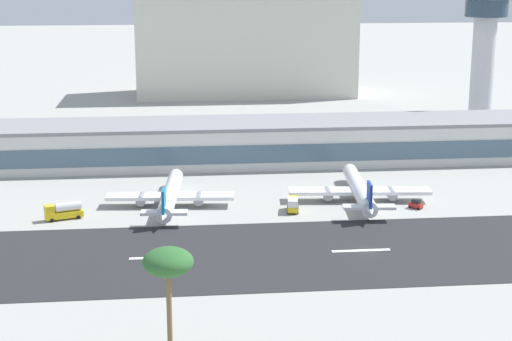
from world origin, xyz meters
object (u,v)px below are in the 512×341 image
object	(u,v)px
distant_hotel_block	(245,46)
airliner_blue_tail_gate_0	(170,196)
terminal_building	(250,142)
service_box_truck_0	(293,204)
control_tower	(484,52)
airliner_navy_tail_gate_1	(360,191)
service_baggage_tug_2	(416,204)
service_fuel_truck_1	(64,211)
palm_tree_0	(168,264)

from	to	relation	value
distant_hotel_block	airliner_blue_tail_gate_0	size ratio (longest dim) A/B	2.33
airliner_blue_tail_gate_0	terminal_building	bearing A→B (deg)	-23.06
service_box_truck_0	control_tower	bearing A→B (deg)	-35.01
airliner_navy_tail_gate_1	service_baggage_tug_2	distance (m)	14.07
airliner_blue_tail_gate_0	control_tower	bearing A→B (deg)	-50.43
service_baggage_tug_2	distant_hotel_block	bearing A→B (deg)	145.12
control_tower	service_baggage_tug_2	xyz separation A→B (m)	(-45.25, -78.94, -27.83)
airliner_blue_tail_gate_0	service_baggage_tug_2	distance (m)	58.86
airliner_navy_tail_gate_1	terminal_building	bearing A→B (deg)	31.86
service_box_truck_0	service_fuel_truck_1	xyz separation A→B (m)	(-52.94, -0.78, 0.24)
control_tower	airliner_navy_tail_gate_1	xyz separation A→B (m)	(-57.37, -72.01, -26.05)
airliner_blue_tail_gate_0	airliner_navy_tail_gate_1	xyz separation A→B (m)	(46.27, -0.29, 0.08)
terminal_building	service_box_truck_0	world-z (taller)	terminal_building
control_tower	distant_hotel_block	bearing A→B (deg)	122.78
airliner_navy_tail_gate_1	distant_hotel_block	bearing A→B (deg)	9.11
airliner_navy_tail_gate_1	service_baggage_tug_2	size ratio (longest dim) A/B	12.33
service_box_truck_0	service_fuel_truck_1	world-z (taller)	service_fuel_truck_1
service_baggage_tug_2	terminal_building	bearing A→B (deg)	171.44
service_box_truck_0	service_baggage_tug_2	bearing A→B (deg)	-82.39
terminal_building	airliner_navy_tail_gate_1	xyz separation A→B (m)	(22.51, -45.09, -3.32)
distant_hotel_block	palm_tree_0	world-z (taller)	distant_hotel_block
distant_hotel_block	palm_tree_0	distance (m)	261.68
distant_hotel_block	airliner_blue_tail_gate_0	distance (m)	183.51
airliner_blue_tail_gate_0	service_box_truck_0	size ratio (longest dim) A/B	6.55
service_box_truck_0	airliner_blue_tail_gate_0	bearing A→B (deg)	85.61
control_tower	distant_hotel_block	xyz separation A→B (m)	(-69.23, 107.52, -7.06)
palm_tree_0	service_baggage_tug_2	bearing A→B (deg)	51.21
airliner_blue_tail_gate_0	service_box_truck_0	xyz separation A→B (m)	(28.77, -6.67, -0.96)
airliner_navy_tail_gate_1	airliner_blue_tail_gate_0	bearing A→B (deg)	94.97
service_fuel_truck_1	service_baggage_tug_2	xyz separation A→B (m)	(82.56, 0.23, -0.98)
control_tower	airliner_blue_tail_gate_0	distance (m)	128.71
terminal_building	service_baggage_tug_2	world-z (taller)	terminal_building
terminal_building	distant_hotel_block	size ratio (longest dim) A/B	2.15
airliner_navy_tail_gate_1	palm_tree_0	size ratio (longest dim) A/B	2.44
service_fuel_truck_1	palm_tree_0	size ratio (longest dim) A/B	0.51
airliner_navy_tail_gate_1	service_box_truck_0	distance (m)	18.66
terminal_building	control_tower	world-z (taller)	control_tower
airliner_blue_tail_gate_0	service_baggage_tug_2	bearing A→B (deg)	-92.16
terminal_building	palm_tree_0	size ratio (longest dim) A/B	11.88
airliner_blue_tail_gate_0	service_fuel_truck_1	world-z (taller)	airliner_blue_tail_gate_0
control_tower	service_box_truck_0	size ratio (longest dim) A/B	7.51
control_tower	terminal_building	bearing A→B (deg)	-161.37
control_tower	service_box_truck_0	world-z (taller)	control_tower
terminal_building	service_box_truck_0	size ratio (longest dim) A/B	32.82
airliner_blue_tail_gate_0	service_baggage_tug_2	size ratio (longest dim) A/B	11.97
service_baggage_tug_2	airliner_blue_tail_gate_0	bearing A→B (deg)	-139.26
terminal_building	service_fuel_truck_1	world-z (taller)	terminal_building
terminal_building	service_box_truck_0	bearing A→B (deg)	-84.45
airliner_navy_tail_gate_1	service_box_truck_0	bearing A→B (deg)	115.35
control_tower	airliner_navy_tail_gate_1	size ratio (longest dim) A/B	1.11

